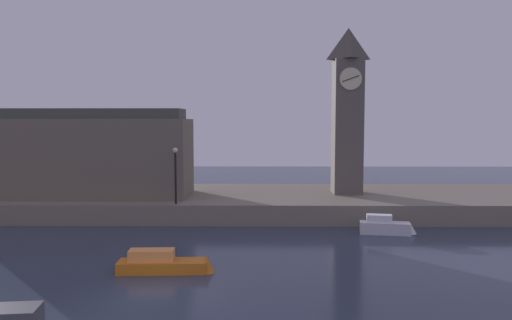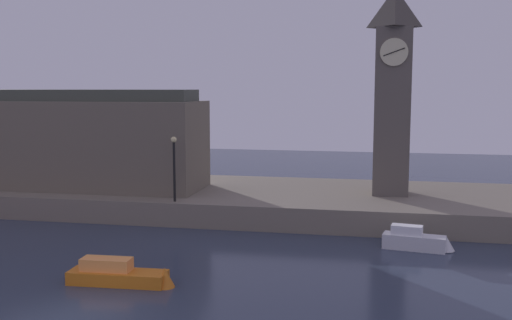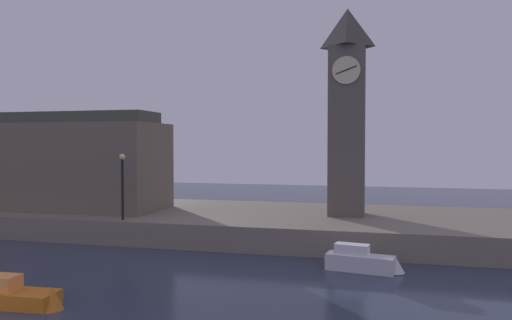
% 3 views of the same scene
% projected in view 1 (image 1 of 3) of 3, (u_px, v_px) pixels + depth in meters
% --- Properties ---
extents(ground_plane, '(120.00, 120.00, 0.00)m').
position_uv_depth(ground_plane, '(149.00, 298.00, 20.67)').
color(ground_plane, '#2D384C').
extents(far_embankment, '(70.00, 12.00, 1.50)m').
position_uv_depth(far_embankment, '(204.00, 202.00, 40.55)').
color(far_embankment, slate).
rests_on(far_embankment, ground).
extents(clock_tower, '(2.53, 2.56, 13.43)m').
position_uv_depth(clock_tower, '(348.00, 109.00, 39.92)').
color(clock_tower, '#5B544C').
rests_on(clock_tower, far_embankment).
extents(parliament_hall, '(17.74, 5.67, 9.60)m').
position_uv_depth(parliament_hall, '(74.00, 154.00, 38.95)').
color(parliament_hall, '#6B6051').
rests_on(parliament_hall, far_embankment).
extents(streetlamp, '(0.36, 0.36, 4.05)m').
position_uv_depth(streetlamp, '(175.00, 169.00, 35.00)').
color(streetlamp, black).
rests_on(streetlamp, far_embankment).
extents(boat_patrol_orange, '(4.93, 1.43, 1.35)m').
position_uv_depth(boat_patrol_orange, '(171.00, 264.00, 24.17)').
color(boat_patrol_orange, orange).
rests_on(boat_patrol_orange, ground).
extents(boat_ferry_white, '(3.83, 1.55, 1.29)m').
position_uv_depth(boat_ferry_white, '(388.00, 227.00, 32.32)').
color(boat_ferry_white, silver).
rests_on(boat_ferry_white, ground).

